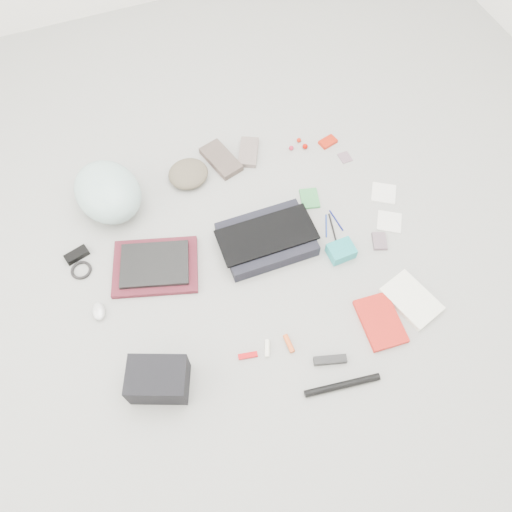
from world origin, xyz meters
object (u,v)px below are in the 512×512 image
object	(u,v)px
messenger_bag	(267,239)
book_red	(380,321)
laptop	(155,264)
accordion_wallet	(341,251)
camera_bag	(158,380)
bike_helmet	(108,192)

from	to	relation	value
messenger_bag	book_red	bearing A→B (deg)	-59.62
laptop	book_red	size ratio (longest dim) A/B	1.27
laptop	accordion_wallet	world-z (taller)	accordion_wallet
messenger_bag	camera_bag	distance (m)	0.78
accordion_wallet	messenger_bag	bearing A→B (deg)	146.86
laptop	accordion_wallet	distance (m)	0.83
bike_helmet	book_red	size ratio (longest dim) A/B	1.53
messenger_bag	bike_helmet	world-z (taller)	bike_helmet
messenger_bag	laptop	bearing A→B (deg)	174.46
messenger_bag	accordion_wallet	distance (m)	0.34
bike_helmet	laptop	bearing A→B (deg)	-93.17
bike_helmet	book_red	bearing A→B (deg)	-64.50
messenger_bag	camera_bag	bearing A→B (deg)	-143.17
messenger_bag	laptop	xyz separation A→B (m)	(-0.51, 0.06, 0.00)
bike_helmet	book_red	distance (m)	1.35
messenger_bag	accordion_wallet	bearing A→B (deg)	-30.18
messenger_bag	laptop	world-z (taller)	messenger_bag
book_red	accordion_wallet	xyz separation A→B (m)	(-0.01, 0.36, 0.02)
laptop	accordion_wallet	bearing A→B (deg)	0.50
camera_bag	accordion_wallet	distance (m)	0.97
bike_helmet	accordion_wallet	size ratio (longest dim) A/B	3.15
camera_bag	book_red	xyz separation A→B (m)	(0.93, -0.08, -0.06)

